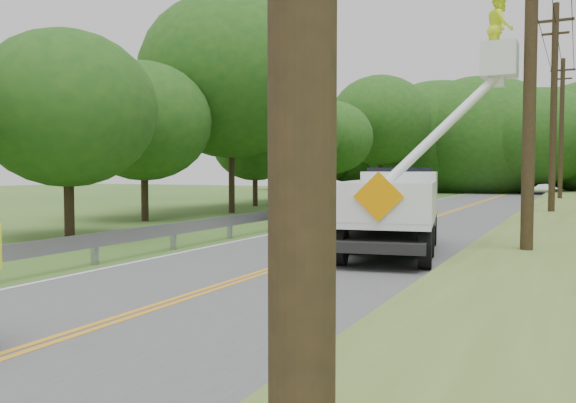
% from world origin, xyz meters
% --- Properties ---
extents(ground, '(140.00, 140.00, 0.00)m').
position_xyz_m(ground, '(0.00, 0.00, 0.00)').
color(ground, '#366323').
rests_on(ground, ground).
extents(road, '(7.20, 96.00, 0.03)m').
position_xyz_m(road, '(0.00, 14.00, 0.01)').
color(road, '#535355').
rests_on(road, ground).
extents(guardrail, '(0.18, 48.00, 0.77)m').
position_xyz_m(guardrail, '(-4.02, 14.91, 0.55)').
color(guardrail, '#919498').
rests_on(guardrail, ground).
extents(utility_poles, '(1.60, 43.30, 10.00)m').
position_xyz_m(utility_poles, '(5.00, 17.02, 5.27)').
color(utility_poles, '#2C2416').
rests_on(utility_poles, ground).
extents(treeline_left, '(9.98, 55.51, 11.41)m').
position_xyz_m(treeline_left, '(-10.66, 31.18, 6.09)').
color(treeline_left, '#332319').
rests_on(treeline_left, ground).
extents(treeline_horizon, '(57.11, 14.82, 12.62)m').
position_xyz_m(treeline_horizon, '(0.86, 56.16, 5.50)').
color(treeline_horizon, '#1D4C18').
rests_on(treeline_horizon, ground).
extents(bucket_truck, '(4.74, 6.89, 6.51)m').
position_xyz_m(bucket_truck, '(1.71, 9.83, 1.50)').
color(bucket_truck, black).
rests_on(bucket_truck, road).
extents(suv_silver, '(4.54, 6.95, 1.78)m').
position_xyz_m(suv_silver, '(-1.68, 16.63, 0.91)').
color(suv_silver, '#B4B5BC').
rests_on(suv_silver, road).
extents(suv_darkgrey, '(4.32, 5.95, 1.60)m').
position_xyz_m(suv_darkgrey, '(-2.31, 22.19, 0.82)').
color(suv_darkgrey, '#383A41').
rests_on(suv_darkgrey, road).
extents(stop_sign_permanent, '(0.49, 0.09, 2.31)m').
position_xyz_m(stop_sign_permanent, '(-4.51, 18.26, 1.51)').
color(stop_sign_permanent, '#919498').
rests_on(stop_sign_permanent, ground).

